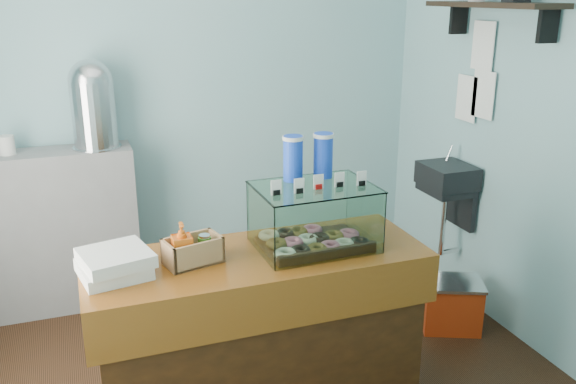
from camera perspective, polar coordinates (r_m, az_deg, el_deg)
name	(u,v)px	position (r m, az deg, el deg)	size (l,w,h in m)	color
room_shell	(244,74)	(2.90, -4.17, 10.95)	(3.54, 3.04, 2.82)	#86BAC3
counter	(259,337)	(3.07, -2.73, -13.42)	(1.60, 0.60, 0.90)	#43220D
back_shelf	(60,231)	(4.36, -20.53, -3.43)	(1.00, 0.32, 1.10)	gray
display_case	(312,213)	(2.92, 2.26, -1.94)	(0.56, 0.42, 0.52)	#371A10
condiment_crate	(190,249)	(2.78, -9.16, -5.25)	(0.28, 0.21, 0.20)	tan
pastry_boxes	(115,263)	(2.75, -15.92, -6.44)	(0.34, 0.34, 0.11)	silver
coffee_urn	(93,102)	(4.14, -17.80, 8.03)	(0.31, 0.31, 0.57)	silver
red_cooler	(451,304)	(4.11, 15.01, -10.10)	(0.45, 0.41, 0.33)	#B8300E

